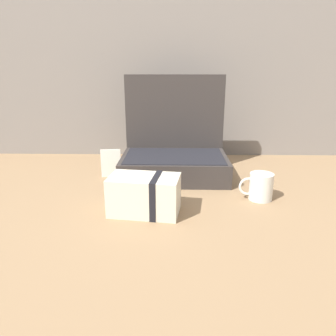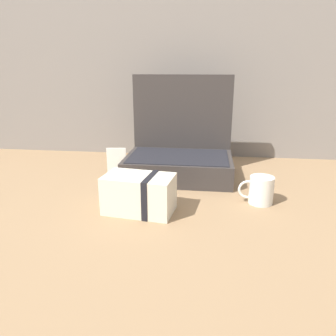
{
  "view_description": "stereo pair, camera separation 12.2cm",
  "coord_description": "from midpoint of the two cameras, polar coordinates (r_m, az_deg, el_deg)",
  "views": [
    {
      "loc": [
        0.05,
        -1.19,
        0.47
      ],
      "look_at": [
        0.02,
        -0.02,
        0.1
      ],
      "focal_mm": 34.23,
      "sensor_mm": 36.0,
      "label": 1
    },
    {
      "loc": [
        0.17,
        -1.18,
        0.47
      ],
      "look_at": [
        0.02,
        -0.02,
        0.1
      ],
      "focal_mm": 34.23,
      "sensor_mm": 36.0,
      "label": 2
    }
  ],
  "objects": [
    {
      "name": "ground_plane",
      "position": [
        1.28,
        -3.8,
        -4.06
      ],
      "size": [
        6.0,
        6.0,
        0.0
      ],
      "primitive_type": "plane",
      "color": "#8C6D4C"
    },
    {
      "name": "back_wall",
      "position": [
        1.78,
        -2.57,
        24.95
      ],
      "size": [
        3.2,
        0.06,
        1.4
      ],
      "primitive_type": "cube",
      "color": "gray",
      "rests_on": "ground_plane"
    },
    {
      "name": "open_suitcase",
      "position": [
        1.44,
        -1.3,
        2.38
      ],
      "size": [
        0.46,
        0.33,
        0.44
      ],
      "color": "#332D2B",
      "rests_on": "ground_plane"
    },
    {
      "name": "cream_toiletry_bag",
      "position": [
        1.07,
        -7.33,
        -4.83
      ],
      "size": [
        0.25,
        0.16,
        0.13
      ],
      "color": "beige",
      "rests_on": "ground_plane"
    },
    {
      "name": "coffee_mug",
      "position": [
        1.21,
        13.36,
        -3.29
      ],
      "size": [
        0.12,
        0.09,
        0.1
      ],
      "color": "silver",
      "rests_on": "ground_plane"
    },
    {
      "name": "info_card_left",
      "position": [
        1.45,
        -12.52,
        0.81
      ],
      "size": [
        0.09,
        0.02,
        0.13
      ],
      "primitive_type": "cube",
      "rotation": [
        0.0,
        0.0,
        0.11
      ],
      "color": "white",
      "rests_on": "ground_plane"
    }
  ]
}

